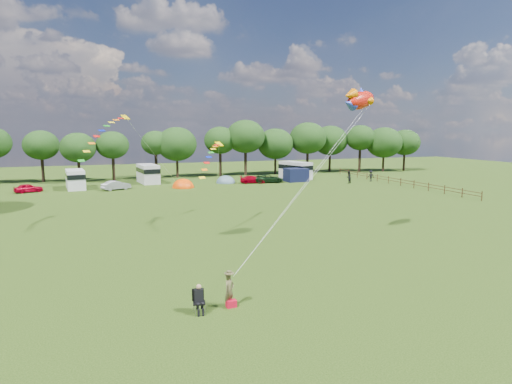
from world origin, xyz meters
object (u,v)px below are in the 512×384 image
object	(u,v)px
tent_greyblue	(226,183)
kite_flyer	(229,290)
walker_b	(371,176)
camp_chair	(199,295)
car_d	(268,179)
tent_orange	(183,187)
fish_kite	(358,100)
walker_a	(349,177)
car_b	(116,185)
car_c	(253,179)
campervan_d	(295,170)
car_a	(28,188)
campervan_c	(148,173)
campervan_b	(75,179)

from	to	relation	value
tent_greyblue	kite_flyer	bearing A→B (deg)	-104.95
walker_b	camp_chair	bearing A→B (deg)	49.49
walker_b	tent_greyblue	bearing A→B (deg)	-12.81
car_d	tent_orange	distance (m)	14.00
tent_orange	fish_kite	world-z (taller)	fish_kite
walker_a	car_b	bearing A→B (deg)	-34.69
car_c	walker_b	size ratio (longest dim) A/B	2.18
campervan_d	walker_b	bearing A→B (deg)	-144.45
campervan_d	camp_chair	bearing A→B (deg)	132.58
car_b	kite_flyer	xyz separation A→B (m)	(4.25, -44.23, 0.16)
camp_chair	walker_b	size ratio (longest dim) A/B	0.76
campervan_d	tent_orange	bearing A→B (deg)	85.12
car_a	walker_b	size ratio (longest dim) A/B	1.99
fish_kite	tent_orange	bearing A→B (deg)	78.47
kite_flyer	campervan_d	bearing A→B (deg)	26.35
car_c	fish_kite	xyz separation A→B (m)	(-3.93, -36.01, 10.02)
campervan_c	fish_kite	distance (m)	44.47
car_d	camp_chair	distance (m)	49.68
car_b	campervan_b	size ratio (longest dim) A/B	0.63
car_a	fish_kite	world-z (taller)	fish_kite
car_c	car_d	size ratio (longest dim) A/B	0.82
fish_kite	campervan_c	bearing A→B (deg)	82.01
campervan_b	tent_orange	distance (m)	15.41
campervan_b	campervan_c	bearing A→B (deg)	-77.81
kite_flyer	car_c	bearing A→B (deg)	33.93
car_a	campervan_b	size ratio (longest dim) A/B	0.62
tent_orange	camp_chair	bearing A→B (deg)	-98.65
campervan_d	walker_b	xyz separation A→B (m)	(10.24, -7.44, -0.69)
tent_orange	tent_greyblue	world-z (taller)	tent_orange
car_c	tent_orange	xyz separation A→B (m)	(-11.39, -1.52, -0.58)
campervan_b	car_b	bearing A→B (deg)	-127.18
campervan_b	camp_chair	distance (m)	48.31
car_a	fish_kite	bearing A→B (deg)	-164.08
car_c	fish_kite	size ratio (longest dim) A/B	1.05
car_b	kite_flyer	size ratio (longest dim) A/B	2.28
campervan_c	walker_b	distance (m)	36.32
tent_greyblue	fish_kite	xyz separation A→B (m)	(0.05, -37.87, 10.59)
car_c	campervan_d	distance (m)	9.62
campervan_d	fish_kite	world-z (taller)	fish_kite
campervan_d	fish_kite	size ratio (longest dim) A/B	1.74
car_c	car_d	xyz separation A→B (m)	(2.54, -0.19, 0.07)
car_a	fish_kite	distance (m)	47.05
car_a	camp_chair	size ratio (longest dim) A/B	2.63
tent_greyblue	camp_chair	world-z (taller)	camp_chair
car_b	tent_greyblue	world-z (taller)	car_b
campervan_c	fish_kite	world-z (taller)	fish_kite
car_a	car_d	world-z (taller)	car_d
car_d	campervan_b	xyz separation A→B (m)	(-28.81, 2.40, 0.81)
campervan_b	campervan_d	size ratio (longest dim) A/B	0.89
campervan_b	walker_b	bearing A→B (deg)	-105.02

